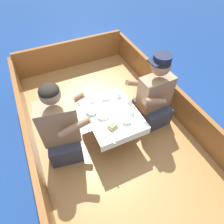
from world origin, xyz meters
TOP-DOWN VIEW (x-y plane):
  - ground_plane at (0.00, 0.00)m, footprint 60.00×60.00m
  - boat_deck at (0.00, 0.00)m, footprint 1.98×3.29m
  - gunwale_port at (-0.96, 0.00)m, footprint 0.06×3.29m
  - gunwale_starboard at (0.96, 0.00)m, footprint 0.06×3.29m
  - bow_coaming at (0.00, 1.62)m, footprint 1.86×0.06m
  - cockpit_table at (0.00, -0.08)m, footprint 0.59×0.74m
  - person_port at (-0.60, -0.06)m, footprint 0.57×0.51m
  - person_starboard at (0.60, -0.05)m, footprint 0.54×0.46m
  - plate_sandwich at (-0.09, -0.29)m, footprint 0.21×0.21m
  - plate_bread at (0.08, -0.06)m, footprint 0.17×0.17m
  - sandwich at (-0.09, -0.29)m, footprint 0.11×0.10m
  - bowl_port_near at (-0.12, -0.09)m, footprint 0.13×0.13m
  - bowl_starboard_near at (-0.21, 0.03)m, footprint 0.14×0.14m
  - bowl_center_far at (0.09, -0.26)m, footprint 0.11×0.11m
  - bowl_port_far at (0.04, 0.18)m, footprint 0.13×0.13m
  - coffee_cup_port at (-0.13, 0.20)m, footprint 0.09×0.06m
  - coffee_cup_starboard at (0.20, -0.18)m, footprint 0.10×0.07m
  - tin_can at (0.19, 0.14)m, footprint 0.07×0.07m
  - utensil_knife_port at (-0.23, -0.09)m, footprint 0.03×0.17m
  - utensil_fork_port at (-0.19, -0.38)m, footprint 0.09×0.16m
  - utensil_spoon_center at (-0.24, 0.27)m, footprint 0.06×0.17m
  - utensil_spoon_port at (-0.14, 0.07)m, footprint 0.17×0.02m

SIDE VIEW (x-z plane):
  - ground_plane at x=0.00m, z-range 0.00..0.00m
  - boat_deck at x=0.00m, z-range 0.00..0.31m
  - gunwale_port at x=-0.96m, z-range 0.31..0.72m
  - gunwale_starboard at x=0.96m, z-range 0.31..0.72m
  - bow_coaming at x=0.00m, z-range 0.31..0.79m
  - cockpit_table at x=0.00m, z-range 0.47..0.87m
  - utensil_knife_port at x=-0.23m, z-range 0.72..0.72m
  - utensil_fork_port at x=-0.19m, z-range 0.72..0.72m
  - utensil_spoon_center at x=-0.24m, z-range 0.72..0.72m
  - utensil_spoon_port at x=-0.14m, z-range 0.72..0.72m
  - person_port at x=-0.60m, z-range 0.21..1.23m
  - person_starboard at x=0.60m, z-range 0.22..1.22m
  - plate_sandwich at x=-0.09m, z-range 0.72..0.73m
  - plate_bread at x=0.08m, z-range 0.72..0.73m
  - bowl_port_near at x=-0.12m, z-range 0.72..0.76m
  - bowl_port_far at x=0.04m, z-range 0.72..0.76m
  - bowl_starboard_near at x=-0.21m, z-range 0.72..0.76m
  - bowl_center_far at x=0.09m, z-range 0.72..0.76m
  - tin_can at x=0.19m, z-range 0.72..0.77m
  - coffee_cup_starboard at x=0.20m, z-range 0.72..0.78m
  - sandwich at x=-0.09m, z-range 0.72..0.77m
  - coffee_cup_port at x=-0.13m, z-range 0.72..0.78m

